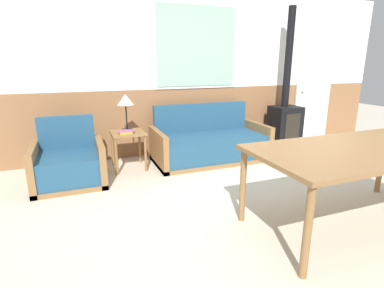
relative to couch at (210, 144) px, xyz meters
The scene contains 10 objects.
ground_plane 2.04m from the couch, 83.28° to the right, with size 16.00×16.00×0.00m, color beige.
wall_back 1.30m from the couch, 70.18° to the left, with size 7.20×0.09×2.70m.
couch is the anchor object (origin of this frame).
armchair 2.10m from the couch, behind, with size 0.87×0.78×0.83m.
side_table 1.29m from the couch, behind, with size 0.47×0.47×0.55m.
table_lamp 1.47m from the couch, behind, with size 0.24×0.24×0.53m.
book_stack 1.35m from the couch, behind, with size 0.23×0.17×0.04m.
dining_table 2.39m from the couch, 78.97° to the right, with size 2.01×1.00×0.77m.
wood_stove 1.64m from the couch, ahead, with size 0.50×0.44×2.43m.
entry_door 2.68m from the couch, 12.77° to the left, with size 0.83×0.09×2.03m.
Camera 1 is at (-2.16, -2.19, 1.52)m, focal length 28.00 mm.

